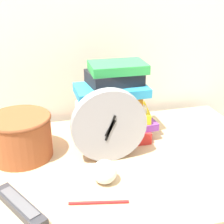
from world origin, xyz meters
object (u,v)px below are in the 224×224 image
object	(u,v)px
desk_clock	(109,126)
basket	(20,135)
book_stack	(114,105)
pen	(99,202)
tv_remote	(20,205)
crumpled_paper_ball	(105,172)

from	to	relation	value
desk_clock	basket	distance (m)	0.28
book_stack	pen	xyz separation A→B (m)	(-0.13, -0.35, -0.12)
basket	tv_remote	xyz separation A→B (m)	(-0.01, -0.26, -0.06)
book_stack	pen	distance (m)	0.39
book_stack	crumpled_paper_ball	size ratio (longest dim) A/B	3.99
tv_remote	crumpled_paper_ball	world-z (taller)	crumpled_paper_ball
book_stack	tv_remote	xyz separation A→B (m)	(-0.33, -0.32, -0.11)
book_stack	basket	size ratio (longest dim) A/B	1.36
desk_clock	basket	world-z (taller)	desk_clock
book_stack	basket	bearing A→B (deg)	-169.25
book_stack	tv_remote	world-z (taller)	book_stack
desk_clock	basket	xyz separation A→B (m)	(-0.27, 0.09, -0.04)
crumpled_paper_ball	pen	size ratio (longest dim) A/B	0.45
desk_clock	book_stack	size ratio (longest dim) A/B	0.85
desk_clock	tv_remote	xyz separation A→B (m)	(-0.27, -0.17, -0.11)
book_stack	tv_remote	bearing A→B (deg)	-135.69
tv_remote	pen	xyz separation A→B (m)	(0.19, -0.03, -0.01)
crumpled_paper_ball	pen	distance (m)	0.10
pen	crumpled_paper_ball	bearing A→B (deg)	67.07
desk_clock	book_stack	distance (m)	0.16
desk_clock	basket	bearing A→B (deg)	161.76
desk_clock	crumpled_paper_ball	xyz separation A→B (m)	(-0.04, -0.12, -0.08)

